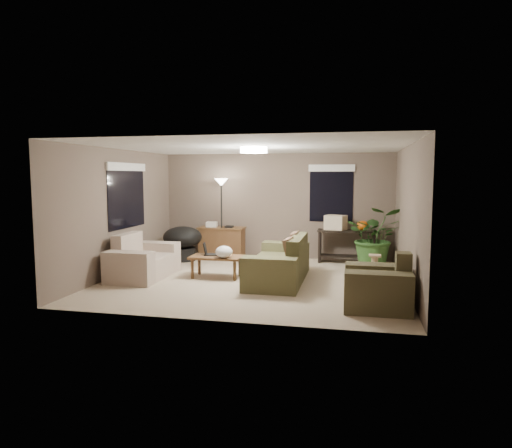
% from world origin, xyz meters
% --- Properties ---
extents(room_shell, '(5.50, 5.50, 5.50)m').
position_xyz_m(room_shell, '(0.00, 0.00, 1.25)').
color(room_shell, tan).
rests_on(room_shell, ground).
extents(main_sofa, '(0.95, 2.20, 0.85)m').
position_xyz_m(main_sofa, '(0.50, 0.07, 0.29)').
color(main_sofa, '#4D4B2E').
rests_on(main_sofa, ground).
extents(throw_pillows, '(0.26, 1.36, 0.47)m').
position_xyz_m(throw_pillows, '(0.76, 0.07, 0.65)').
color(throw_pillows, '#8C7251').
rests_on(throw_pillows, main_sofa).
extents(loveseat, '(0.90, 1.60, 0.85)m').
position_xyz_m(loveseat, '(-2.19, -0.18, 0.30)').
color(loveseat, beige).
rests_on(loveseat, ground).
extents(armchair, '(0.95, 1.00, 0.85)m').
position_xyz_m(armchair, '(2.21, -1.38, 0.30)').
color(armchair, '#454029').
rests_on(armchair, ground).
extents(coffee_table, '(1.00, 0.55, 0.42)m').
position_xyz_m(coffee_table, '(-0.76, 0.08, 0.36)').
color(coffee_table, brown).
rests_on(coffee_table, ground).
extents(laptop, '(0.40, 0.28, 0.24)m').
position_xyz_m(laptop, '(-0.93, 0.18, 0.48)').
color(laptop, black).
rests_on(laptop, coffee_table).
extents(plastic_bag, '(0.41, 0.39, 0.23)m').
position_xyz_m(plastic_bag, '(-0.56, -0.07, 0.53)').
color(plastic_bag, white).
rests_on(plastic_bag, coffee_table).
extents(desk, '(1.10, 0.50, 0.75)m').
position_xyz_m(desk, '(-1.26, 2.13, 0.38)').
color(desk, brown).
rests_on(desk, ground).
extents(desk_papers, '(0.68, 0.28, 0.12)m').
position_xyz_m(desk_papers, '(-1.41, 2.12, 0.80)').
color(desk_papers, silver).
rests_on(desk_papers, desk).
extents(console_table, '(1.30, 0.40, 0.75)m').
position_xyz_m(console_table, '(1.68, 2.16, 0.44)').
color(console_table, black).
rests_on(console_table, ground).
extents(pumpkin, '(0.29, 0.29, 0.22)m').
position_xyz_m(pumpkin, '(2.03, 2.16, 0.86)').
color(pumpkin, orange).
rests_on(pumpkin, console_table).
extents(cardboard_box, '(0.53, 0.46, 0.33)m').
position_xyz_m(cardboard_box, '(1.43, 2.16, 0.92)').
color(cardboard_box, beige).
rests_on(cardboard_box, console_table).
extents(papasan_chair, '(1.07, 1.07, 0.80)m').
position_xyz_m(papasan_chair, '(-2.07, 1.65, 0.47)').
color(papasan_chair, black).
rests_on(papasan_chair, ground).
extents(floor_lamp, '(0.32, 0.32, 1.91)m').
position_xyz_m(floor_lamp, '(-1.23, 2.02, 1.60)').
color(floor_lamp, black).
rests_on(floor_lamp, ground).
extents(ceiling_fixture, '(0.50, 0.50, 0.10)m').
position_xyz_m(ceiling_fixture, '(0.00, 0.00, 2.44)').
color(ceiling_fixture, white).
rests_on(ceiling_fixture, room_shell).
extents(houseplant, '(1.18, 1.31, 1.02)m').
position_xyz_m(houseplant, '(2.29, 1.85, 0.51)').
color(houseplant, '#2D5923').
rests_on(houseplant, ground).
extents(cat_scratching_post, '(0.32, 0.32, 0.50)m').
position_xyz_m(cat_scratching_post, '(2.23, 0.41, 0.21)').
color(cat_scratching_post, tan).
rests_on(cat_scratching_post, ground).
extents(window_left, '(0.05, 1.56, 1.33)m').
position_xyz_m(window_left, '(-2.73, 0.30, 1.78)').
color(window_left, black).
rests_on(window_left, room_shell).
extents(window_back, '(1.06, 0.05, 1.33)m').
position_xyz_m(window_back, '(1.30, 2.48, 1.79)').
color(window_back, black).
rests_on(window_back, room_shell).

